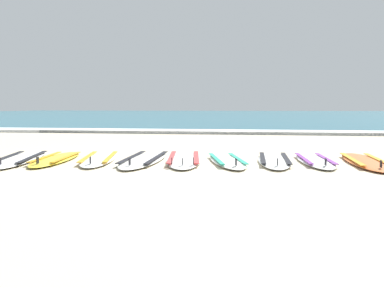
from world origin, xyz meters
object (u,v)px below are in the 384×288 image
object	(u,v)px
surfboard_0	(20,159)
surfboard_4	(184,159)
surfboard_1	(56,159)
surfboard_5	(227,161)
surfboard_3	(144,159)
surfboard_6	(274,160)
surfboard_7	(314,160)
surfboard_8	(365,161)
surfboard_2	(99,159)

from	to	relation	value
surfboard_0	surfboard_4	world-z (taller)	same
surfboard_1	surfboard_5	world-z (taller)	same
surfboard_3	surfboard_6	size ratio (longest dim) A/B	1.13
surfboard_1	surfboard_7	xyz separation A→B (m)	(4.64, 0.44, 0.00)
surfboard_8	surfboard_2	bearing A→B (deg)	-176.45
surfboard_1	surfboard_2	bearing A→B (deg)	11.34
surfboard_1	surfboard_8	xyz separation A→B (m)	(5.49, 0.45, -0.00)
surfboard_2	surfboard_5	size ratio (longest dim) A/B	1.07
surfboard_1	surfboard_2	xyz separation A→B (m)	(0.76, 0.15, -0.00)
surfboard_7	surfboard_8	distance (m)	0.85
surfboard_3	surfboard_6	distance (m)	2.34
surfboard_1	surfboard_7	world-z (taller)	same
surfboard_2	surfboard_8	size ratio (longest dim) A/B	0.95
surfboard_1	surfboard_4	size ratio (longest dim) A/B	0.87
surfboard_1	surfboard_3	size ratio (longest dim) A/B	0.86
surfboard_6	surfboard_7	size ratio (longest dim) A/B	1.06
surfboard_3	surfboard_7	world-z (taller)	same
surfboard_3	surfboard_5	size ratio (longest dim) A/B	1.17
surfboard_3	surfboard_4	world-z (taller)	same
surfboard_5	surfboard_8	bearing A→B (deg)	5.69
surfboard_0	surfboard_3	distance (m)	2.28
surfboard_1	surfboard_4	bearing A→B (deg)	7.72
surfboard_0	surfboard_2	size ratio (longest dim) A/B	1.12
surfboard_3	surfboard_8	xyz separation A→B (m)	(3.89, 0.24, 0.00)
surfboard_8	surfboard_5	bearing A→B (deg)	-174.31
surfboard_0	surfboard_7	world-z (taller)	same
surfboard_5	surfboard_6	size ratio (longest dim) A/B	0.96
surfboard_0	surfboard_2	distance (m)	1.44
surfboard_2	surfboard_3	distance (m)	0.84
surfboard_6	surfboard_8	bearing A→B (deg)	1.64
surfboard_8	surfboard_3	bearing A→B (deg)	-176.44
surfboard_6	surfboard_8	xyz separation A→B (m)	(1.56, 0.04, -0.00)
surfboard_4	surfboard_5	xyz separation A→B (m)	(0.79, -0.11, -0.00)
surfboard_4	surfboard_2	bearing A→B (deg)	-174.07
surfboard_1	surfboard_3	xyz separation A→B (m)	(1.60, 0.20, -0.00)
surfboard_8	surfboard_0	bearing A→B (deg)	-175.20
surfboard_5	surfboard_8	distance (m)	2.41
surfboard_5	surfboard_8	world-z (taller)	same
surfboard_1	surfboard_7	size ratio (longest dim) A/B	1.02
surfboard_4	surfboard_7	world-z (taller)	same
surfboard_4	surfboard_7	distance (m)	2.33
surfboard_2	surfboard_8	distance (m)	4.74
surfboard_7	surfboard_0	bearing A→B (deg)	-174.46
surfboard_0	surfboard_8	size ratio (longest dim) A/B	1.06
surfboard_0	surfboard_5	bearing A→B (deg)	4.23
surfboard_5	surfboard_0	bearing A→B (deg)	-175.77
surfboard_0	surfboard_4	bearing A→B (deg)	7.36
surfboard_0	surfboard_8	xyz separation A→B (m)	(6.16, 0.52, 0.00)
surfboard_4	surfboard_7	size ratio (longest dim) A/B	1.18
surfboard_4	surfboard_8	size ratio (longest dim) A/B	1.04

